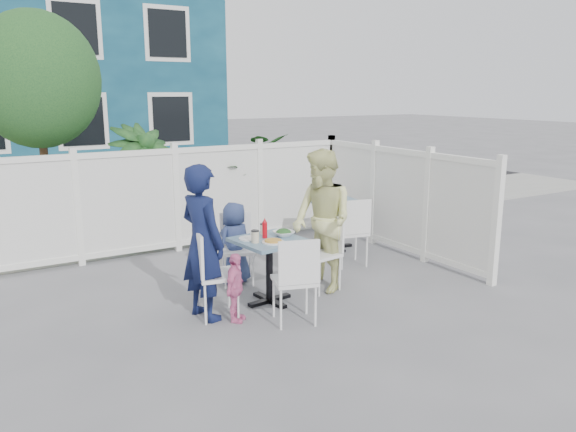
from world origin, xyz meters
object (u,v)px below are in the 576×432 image
chair_left (209,268)px  chair_right (325,246)px  chair_near (296,275)px  main_table (269,253)px  man (203,242)px  chair_back (237,243)px  spare_table (336,212)px  boy (235,243)px  toddler (235,288)px  woman (322,221)px

chair_left → chair_right: bearing=104.5°
chair_right → chair_near: (-0.91, -0.79, 0.01)m
main_table → man: size_ratio=0.48×
chair_back → spare_table: bearing=-142.7°
chair_back → chair_left: bearing=69.6°
boy → toddler: boy is taller
man → toddler: size_ratio=2.23×
woman → chair_back: bearing=-134.5°
spare_table → man: size_ratio=0.49×
main_table → chair_left: (-0.78, -0.06, -0.03)m
chair_near → man: 1.07m
chair_near → man: (-0.75, 0.70, 0.29)m
chair_near → woman: size_ratio=0.55×
chair_right → toddler: 1.48m
spare_table → boy: (-2.08, -0.68, -0.06)m
chair_left → chair_back: 1.20m
spare_table → woman: size_ratio=0.47×
chair_left → woman: (1.57, 0.13, 0.31)m
chair_near → chair_back: bearing=104.6°
chair_right → chair_back: chair_right is taller
spare_table → toddler: size_ratio=1.09×
woman → boy: size_ratio=1.65×
chair_right → man: (-1.66, -0.09, 0.31)m
chair_back → chair_near: bearing=107.1°
chair_left → man: 0.29m
chair_back → woman: bearing=154.7°
man → boy: size_ratio=1.60×
chair_right → boy: 1.16m
spare_table → chair_near: (-2.11, -2.23, -0.03)m
chair_right → chair_back: (-0.84, 0.79, -0.02)m
spare_table → chair_right: (-1.20, -1.44, -0.05)m
chair_left → woman: woman is taller
boy → toddler: bearing=47.0°
main_table → spare_table: main_table is taller
man → woman: (1.62, 0.09, 0.03)m
spare_table → chair_near: chair_near is taller
man → chair_near: bearing=-147.2°
spare_table → man: bearing=-152.0°
woman → toddler: 1.51m
toddler → chair_right: bearing=-31.4°
woman → main_table: bearing=-84.5°
man → toddler: man is taller
main_table → spare_table: (2.03, 1.50, -0.00)m
chair_near → boy: size_ratio=0.90×
chair_near → boy: (0.03, 1.55, -0.03)m
chair_left → chair_near: size_ratio=1.02×
chair_left → woman: 1.60m
woman → chair_right: bearing=91.0°
woman → boy: (-0.83, 0.76, -0.35)m
chair_left → chair_right: 1.62m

